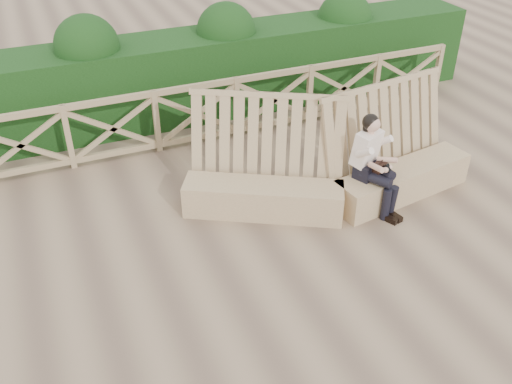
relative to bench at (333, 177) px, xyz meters
name	(u,v)px	position (x,y,z in m)	size (l,w,h in m)	color
ground	(284,263)	(-1.26, -1.01, -0.41)	(60.00, 60.00, 0.00)	brown
bench	(333,177)	(0.00, 0.00, 0.00)	(4.35, 1.78, 1.62)	#957A55
woman	(373,160)	(0.41, -0.34, 0.38)	(0.57, 0.90, 1.45)	black
guardrail	(197,114)	(-1.26, 2.49, 0.15)	(10.10, 0.09, 1.10)	#876D4E
hedge	(177,78)	(-1.26, 3.69, 0.34)	(12.00, 1.20, 1.50)	black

